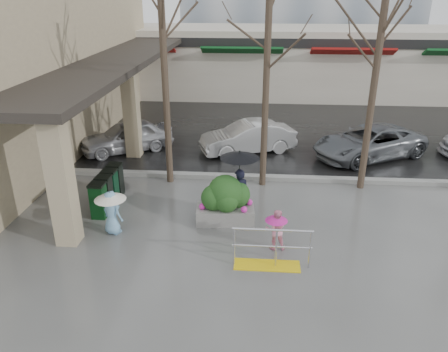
# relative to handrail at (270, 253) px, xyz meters

# --- Properties ---
(ground) EXTENTS (120.00, 120.00, 0.00)m
(ground) POSITION_rel_handrail_xyz_m (-1.36, 1.20, -0.38)
(ground) COLOR #51514F
(ground) RESTS_ON ground
(street_asphalt) EXTENTS (120.00, 36.00, 0.01)m
(street_asphalt) POSITION_rel_handrail_xyz_m (-1.36, 23.20, -0.37)
(street_asphalt) COLOR black
(street_asphalt) RESTS_ON ground
(curb) EXTENTS (120.00, 0.30, 0.15)m
(curb) POSITION_rel_handrail_xyz_m (-1.36, 5.20, -0.30)
(curb) COLOR gray
(curb) RESTS_ON ground
(near_building) EXTENTS (6.00, 18.00, 8.00)m
(near_building) POSITION_rel_handrail_xyz_m (-10.36, 9.20, 3.62)
(near_building) COLOR tan
(near_building) RESTS_ON ground
(canopy_slab) EXTENTS (2.80, 18.00, 0.25)m
(canopy_slab) POSITION_rel_handrail_xyz_m (-6.16, 9.20, 3.25)
(canopy_slab) COLOR #2D2823
(canopy_slab) RESTS_ON pillar_front
(pillar_front) EXTENTS (0.55, 0.55, 3.50)m
(pillar_front) POSITION_rel_handrail_xyz_m (-5.26, 0.70, 1.37)
(pillar_front) COLOR tan
(pillar_front) RESTS_ON ground
(pillar_back) EXTENTS (0.55, 0.55, 3.50)m
(pillar_back) POSITION_rel_handrail_xyz_m (-5.26, 7.20, 1.37)
(pillar_back) COLOR tan
(pillar_back) RESTS_ON ground
(storefront_row) EXTENTS (34.00, 6.74, 4.00)m
(storefront_row) POSITION_rel_handrail_xyz_m (0.64, 19.17, 1.64)
(storefront_row) COLOR beige
(storefront_row) RESTS_ON ground
(handrail) EXTENTS (1.90, 0.50, 1.03)m
(handrail) POSITION_rel_handrail_xyz_m (0.00, 0.00, 0.00)
(handrail) COLOR yellow
(handrail) RESTS_ON ground
(tree_west) EXTENTS (3.20, 3.20, 6.80)m
(tree_west) POSITION_rel_handrail_xyz_m (-3.36, 4.80, 4.71)
(tree_west) COLOR #382B21
(tree_west) RESTS_ON ground
(tree_midwest) EXTENTS (3.20, 3.20, 7.00)m
(tree_midwest) POSITION_rel_handrail_xyz_m (-0.16, 4.80, 4.86)
(tree_midwest) COLOR #382B21
(tree_midwest) RESTS_ON ground
(tree_mideast) EXTENTS (3.20, 3.20, 6.50)m
(tree_mideast) POSITION_rel_handrail_xyz_m (3.14, 4.80, 4.48)
(tree_mideast) COLOR #382B21
(tree_mideast) RESTS_ON ground
(woman) EXTENTS (1.10, 1.10, 2.10)m
(woman) POSITION_rel_handrail_xyz_m (-0.86, 2.35, 0.88)
(woman) COLOR black
(woman) RESTS_ON ground
(child_pink) EXTENTS (0.58, 0.58, 1.10)m
(child_pink) POSITION_rel_handrail_xyz_m (0.16, 0.80, 0.24)
(child_pink) COLOR pink
(child_pink) RESTS_ON ground
(child_blue) EXTENTS (0.85, 0.85, 1.25)m
(child_blue) POSITION_rel_handrail_xyz_m (-4.24, 1.23, 0.40)
(child_blue) COLOR #7AB0DA
(child_blue) RESTS_ON ground
(planter) EXTENTS (1.70, 0.99, 1.43)m
(planter) POSITION_rel_handrail_xyz_m (-1.23, 2.13, 0.31)
(planter) COLOR #65625E
(planter) RESTS_ON ground
(news_boxes) EXTENTS (0.48, 1.94, 1.08)m
(news_boxes) POSITION_rel_handrail_xyz_m (-4.90, 2.84, 0.16)
(news_boxes) COLOR #0D3C17
(news_boxes) RESTS_ON ground
(car_a) EXTENTS (3.93, 3.19, 1.26)m
(car_a) POSITION_rel_handrail_xyz_m (-5.71, 7.71, 0.25)
(car_a) COLOR silver
(car_a) RESTS_ON ground
(car_b) EXTENTS (4.05, 2.63, 1.26)m
(car_b) POSITION_rel_handrail_xyz_m (-0.76, 7.96, 0.25)
(car_b) COLOR silver
(car_b) RESTS_ON ground
(car_c) EXTENTS (4.98, 3.99, 1.26)m
(car_c) POSITION_rel_handrail_xyz_m (4.00, 7.72, 0.25)
(car_c) COLOR slate
(car_c) RESTS_ON ground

